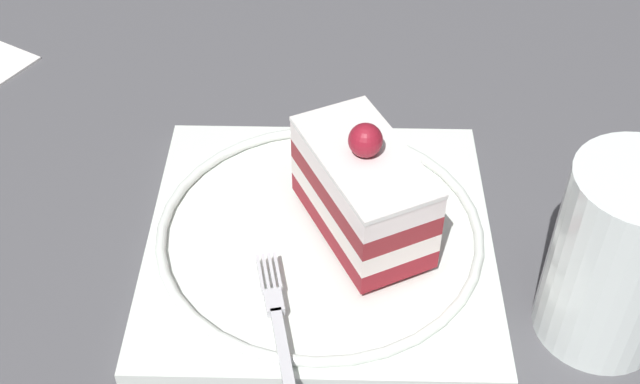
{
  "coord_description": "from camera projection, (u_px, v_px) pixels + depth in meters",
  "views": [
    {
      "loc": [
        0.35,
        -0.04,
        0.37
      ],
      "look_at": [
        0.0,
        -0.03,
        0.05
      ],
      "focal_mm": 46.15,
      "sensor_mm": 36.0,
      "label": 1
    }
  ],
  "objects": [
    {
      "name": "ground_plane",
      "position": [
        360.0,
        244.0,
        0.51
      ],
      "size": [
        2.4,
        2.4,
        0.0
      ],
      "primitive_type": "plane",
      "color": "#505054"
    },
    {
      "name": "dessert_plate",
      "position": [
        320.0,
        238.0,
        0.5
      ],
      "size": [
        0.22,
        0.22,
        0.02
      ],
      "color": "white",
      "rests_on": "ground_plane"
    },
    {
      "name": "cake_slice",
      "position": [
        357.0,
        188.0,
        0.48
      ],
      "size": [
        0.11,
        0.08,
        0.08
      ],
      "color": "maroon",
      "rests_on": "dessert_plate"
    },
    {
      "name": "fork",
      "position": [
        281.0,
        338.0,
        0.43
      ],
      "size": [
        0.13,
        0.03,
        0.0
      ],
      "color": "silver",
      "rests_on": "dessert_plate"
    },
    {
      "name": "drink_glass_near",
      "position": [
        616.0,
        266.0,
        0.43
      ],
      "size": [
        0.07,
        0.07,
        0.11
      ],
      "color": "white",
      "rests_on": "ground_plane"
    }
  ]
}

